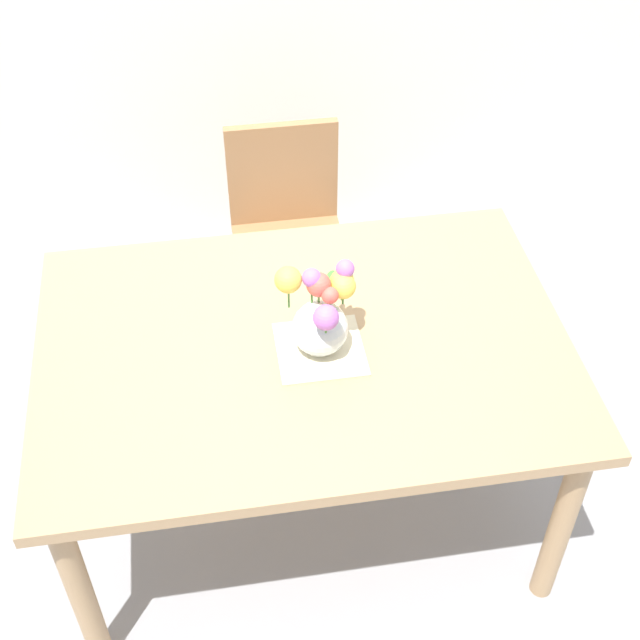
# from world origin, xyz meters

# --- Properties ---
(ground_plane) EXTENTS (12.00, 12.00, 0.00)m
(ground_plane) POSITION_xyz_m (0.00, 0.00, 0.00)
(ground_plane) COLOR #939399
(dining_table) EXTENTS (1.55, 1.09, 0.77)m
(dining_table) POSITION_xyz_m (0.00, 0.00, 0.68)
(dining_table) COLOR tan
(dining_table) RESTS_ON ground_plane
(chair_far) EXTENTS (0.42, 0.42, 0.90)m
(chair_far) POSITION_xyz_m (0.06, 0.88, 0.52)
(chair_far) COLOR #9E7047
(chair_far) RESTS_ON ground_plane
(placemat) EXTENTS (0.25, 0.25, 0.01)m
(placemat) POSITION_xyz_m (0.04, -0.04, 0.77)
(placemat) COLOR beige
(placemat) RESTS_ON dining_table
(flower_vase) EXTENTS (0.22, 0.24, 0.28)m
(flower_vase) POSITION_xyz_m (0.05, -0.03, 0.90)
(flower_vase) COLOR silver
(flower_vase) RESTS_ON placemat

